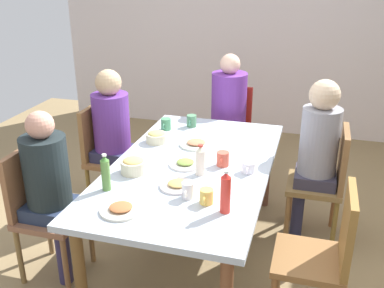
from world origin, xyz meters
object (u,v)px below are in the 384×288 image
chair_4 (230,128)px  person_4 (229,108)px  person_0 (49,183)px  plate_2 (196,144)px  chair_3 (325,252)px  cup_4 (223,159)px  cup_3 (166,124)px  bottle_2 (200,161)px  bowl_0 (133,165)px  cup_5 (191,121)px  dining_table (192,174)px  chair_0 (41,206)px  cup_0 (249,167)px  person_2 (113,128)px  cup_2 (206,196)px  chair_2 (105,151)px  person_1 (317,147)px  bottle_1 (106,173)px  cup_1 (188,190)px  bottle_0 (226,193)px  plate_1 (121,209)px  chair_1 (326,178)px  bowl_1 (157,137)px  plate_3 (185,164)px  plate_0 (178,185)px

chair_4 → person_4: 0.25m
person_0 → plate_2: bearing=136.8°
chair_3 → cup_4: size_ratio=7.52×
cup_3 → bottle_2: size_ratio=0.56×
chair_4 → bowl_0: size_ratio=5.29×
plate_2 → cup_5: 0.42m
dining_table → chair_4: 1.33m
chair_0 → bottle_2: bottle_2 is taller
person_0 → bottle_2: (-0.34, 0.91, 0.12)m
dining_table → chair_4: size_ratio=2.10×
chair_3 → bowl_0: size_ratio=5.29×
cup_0 → person_2: bearing=-112.1°
cup_0 → cup_2: size_ratio=1.06×
chair_3 → chair_2: bearing=-117.5°
person_1 → bottle_1: person_1 is taller
cup_1 → plate_2: bearing=-167.9°
cup_2 → bottle_0: bottle_0 is taller
plate_1 → chair_2: bearing=-149.3°
chair_1 → person_2: person_2 is taller
bottle_2 → person_0: bearing=-69.5°
cup_4 → bottle_0: 0.61m
plate_1 → cup_4: bearing=150.6°
cup_1 → bottle_1: bearing=-85.5°
person_1 → bottle_0: (1.02, -0.47, 0.09)m
chair_0 → dining_table: bearing=117.5°
person_1 → person_4: size_ratio=1.01×
chair_3 → cup_3: size_ratio=7.64×
dining_table → bottle_1: bearing=-39.0°
person_1 → cup_4: (0.43, -0.61, 0.02)m
chair_0 → bowl_1: bearing=145.7°
chair_0 → plate_1: (0.23, 0.70, 0.22)m
cup_2 → cup_5: size_ratio=1.00×
person_0 → person_2: (-0.94, -0.00, 0.04)m
chair_1 → cup_5: bearing=-102.4°
chair_3 → chair_4: (-1.79, -0.91, 0.00)m
person_2 → cup_2: 1.41m
person_0 → chair_4: person_0 is taller
plate_3 → bottle_1: bearing=-38.1°
cup_4 → chair_3: bearing=54.0°
person_1 → chair_2: person_1 is taller
chair_1 → bottle_1: (0.96, -1.30, 0.32)m
person_0 → bottle_2: size_ratio=5.64×
plate_3 → cup_5: bearing=-167.1°
chair_1 → bottle_2: 1.06m
person_4 → cup_5: person_4 is taller
plate_1 → bowl_0: size_ratio=1.38×
plate_0 → bottle_1: bearing=-69.9°
plate_0 → plate_1: size_ratio=0.93×
cup_0 → cup_3: cup_3 is taller
bowl_1 → cup_0: size_ratio=1.32×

